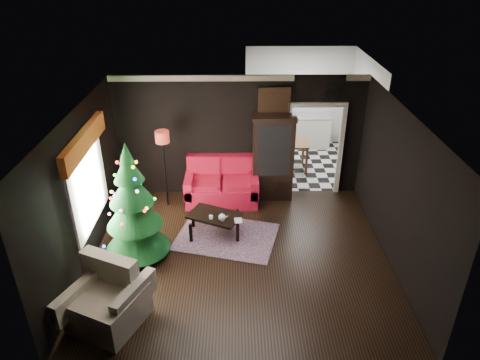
{
  "coord_description": "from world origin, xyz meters",
  "views": [
    {
      "loc": [
        -0.07,
        -6.64,
        5.14
      ],
      "look_at": [
        0.0,
        0.9,
        1.15
      ],
      "focal_mm": 32.85,
      "sensor_mm": 36.0,
      "label": 1
    }
  ],
  "objects_px": {
    "christmas_tree": "(133,206)",
    "coffee_table": "(215,224)",
    "loveseat": "(222,182)",
    "floor_lamp": "(165,172)",
    "wall_clock": "(331,95)",
    "kitchen_table": "(293,156)",
    "curio_cabinet": "(273,159)",
    "teapot": "(222,217)",
    "armchair": "(106,299)"
  },
  "relations": [
    {
      "from": "floor_lamp",
      "to": "kitchen_table",
      "type": "height_order",
      "value": "floor_lamp"
    },
    {
      "from": "curio_cabinet",
      "to": "christmas_tree",
      "type": "xyz_separation_m",
      "value": [
        -2.68,
        -2.17,
        0.1
      ]
    },
    {
      "from": "coffee_table",
      "to": "teapot",
      "type": "xyz_separation_m",
      "value": [
        0.16,
        -0.22,
        0.3
      ]
    },
    {
      "from": "curio_cabinet",
      "to": "kitchen_table",
      "type": "xyz_separation_m",
      "value": [
        0.65,
        1.43,
        -0.57
      ]
    },
    {
      "from": "loveseat",
      "to": "floor_lamp",
      "type": "distance_m",
      "value": 1.27
    },
    {
      "from": "loveseat",
      "to": "teapot",
      "type": "bearing_deg",
      "value": -88.26
    },
    {
      "from": "curio_cabinet",
      "to": "loveseat",
      "type": "bearing_deg",
      "value": -169.17
    },
    {
      "from": "curio_cabinet",
      "to": "wall_clock",
      "type": "height_order",
      "value": "wall_clock"
    },
    {
      "from": "kitchen_table",
      "to": "teapot",
      "type": "bearing_deg",
      "value": -118.88
    },
    {
      "from": "christmas_tree",
      "to": "coffee_table",
      "type": "distance_m",
      "value": 1.75
    },
    {
      "from": "teapot",
      "to": "kitchen_table",
      "type": "bearing_deg",
      "value": 61.12
    },
    {
      "from": "coffee_table",
      "to": "loveseat",
      "type": "bearing_deg",
      "value": 85.2
    },
    {
      "from": "coffee_table",
      "to": "teapot",
      "type": "relative_size",
      "value": 6.05
    },
    {
      "from": "teapot",
      "to": "christmas_tree",
      "type": "bearing_deg",
      "value": -165.06
    },
    {
      "from": "teapot",
      "to": "loveseat",
      "type": "bearing_deg",
      "value": 91.74
    },
    {
      "from": "christmas_tree",
      "to": "coffee_table",
      "type": "relative_size",
      "value": 2.32
    },
    {
      "from": "curio_cabinet",
      "to": "christmas_tree",
      "type": "distance_m",
      "value": 3.45
    },
    {
      "from": "coffee_table",
      "to": "kitchen_table",
      "type": "xyz_separation_m",
      "value": [
        1.91,
        2.96,
        0.14
      ]
    },
    {
      "from": "christmas_tree",
      "to": "kitchen_table",
      "type": "relative_size",
      "value": 3.09
    },
    {
      "from": "coffee_table",
      "to": "kitchen_table",
      "type": "relative_size",
      "value": 1.33
    },
    {
      "from": "armchair",
      "to": "coffee_table",
      "type": "height_order",
      "value": "armchair"
    },
    {
      "from": "floor_lamp",
      "to": "armchair",
      "type": "bearing_deg",
      "value": -96.86
    },
    {
      "from": "floor_lamp",
      "to": "wall_clock",
      "type": "distance_m",
      "value": 3.93
    },
    {
      "from": "curio_cabinet",
      "to": "christmas_tree",
      "type": "height_order",
      "value": "christmas_tree"
    },
    {
      "from": "christmas_tree",
      "to": "armchair",
      "type": "distance_m",
      "value": 1.82
    },
    {
      "from": "curio_cabinet",
      "to": "floor_lamp",
      "type": "bearing_deg",
      "value": -171.03
    },
    {
      "from": "teapot",
      "to": "kitchen_table",
      "type": "relative_size",
      "value": 0.22
    },
    {
      "from": "armchair",
      "to": "loveseat",
      "type": "bearing_deg",
      "value": 90.45
    },
    {
      "from": "christmas_tree",
      "to": "coffee_table",
      "type": "xyz_separation_m",
      "value": [
        1.42,
        0.64,
        -0.81
      ]
    },
    {
      "from": "teapot",
      "to": "wall_clock",
      "type": "relative_size",
      "value": 0.52
    },
    {
      "from": "loveseat",
      "to": "coffee_table",
      "type": "xyz_separation_m",
      "value": [
        -0.11,
        -1.31,
        -0.26
      ]
    },
    {
      "from": "loveseat",
      "to": "coffee_table",
      "type": "distance_m",
      "value": 1.34
    },
    {
      "from": "teapot",
      "to": "wall_clock",
      "type": "xyz_separation_m",
      "value": [
        2.3,
        1.93,
        1.84
      ]
    },
    {
      "from": "armchair",
      "to": "coffee_table",
      "type": "relative_size",
      "value": 1.04
    },
    {
      "from": "floor_lamp",
      "to": "teapot",
      "type": "relative_size",
      "value": 11.52
    },
    {
      "from": "armchair",
      "to": "coffee_table",
      "type": "distance_m",
      "value": 2.82
    },
    {
      "from": "floor_lamp",
      "to": "christmas_tree",
      "type": "height_order",
      "value": "christmas_tree"
    },
    {
      "from": "wall_clock",
      "to": "curio_cabinet",
      "type": "bearing_deg",
      "value": -171.47
    },
    {
      "from": "curio_cabinet",
      "to": "coffee_table",
      "type": "relative_size",
      "value": 1.91
    },
    {
      "from": "coffee_table",
      "to": "wall_clock",
      "type": "bearing_deg",
      "value": 34.81
    },
    {
      "from": "floor_lamp",
      "to": "kitchen_table",
      "type": "distance_m",
      "value": 3.55
    },
    {
      "from": "floor_lamp",
      "to": "coffee_table",
      "type": "height_order",
      "value": "floor_lamp"
    },
    {
      "from": "loveseat",
      "to": "floor_lamp",
      "type": "bearing_deg",
      "value": -172.81
    },
    {
      "from": "curio_cabinet",
      "to": "wall_clock",
      "type": "bearing_deg",
      "value": 8.53
    },
    {
      "from": "christmas_tree",
      "to": "teapot",
      "type": "bearing_deg",
      "value": 14.94
    },
    {
      "from": "coffee_table",
      "to": "teapot",
      "type": "bearing_deg",
      "value": -54.47
    },
    {
      "from": "curio_cabinet",
      "to": "coffee_table",
      "type": "height_order",
      "value": "curio_cabinet"
    },
    {
      "from": "curio_cabinet",
      "to": "kitchen_table",
      "type": "height_order",
      "value": "curio_cabinet"
    },
    {
      "from": "coffee_table",
      "to": "wall_clock",
      "type": "distance_m",
      "value": 3.68
    },
    {
      "from": "loveseat",
      "to": "teapot",
      "type": "height_order",
      "value": "loveseat"
    }
  ]
}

